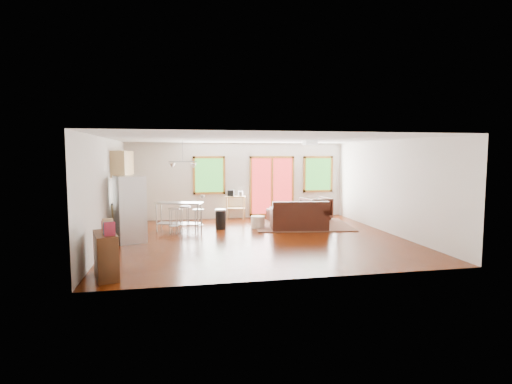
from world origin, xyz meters
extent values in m
cube|color=#330F02|center=(0.00, 0.00, -0.01)|extent=(7.50, 7.00, 0.02)
cube|color=silver|center=(0.00, 0.00, 2.61)|extent=(7.50, 7.00, 0.02)
cube|color=beige|center=(0.00, 3.51, 1.30)|extent=(7.50, 0.02, 2.60)
cube|color=beige|center=(-3.76, 0.00, 1.30)|extent=(0.02, 7.00, 2.60)
cube|color=beige|center=(3.76, 0.00, 1.30)|extent=(0.02, 7.00, 2.60)
cube|color=beige|center=(0.00, -3.51, 1.30)|extent=(7.50, 0.02, 2.60)
cube|color=#20521B|center=(-1.00, 3.46, 1.50)|extent=(0.94, 0.02, 1.14)
cube|color=#92581F|center=(-1.00, 3.46, 2.11)|extent=(1.10, 0.05, 0.08)
cube|color=#92581F|center=(-1.00, 3.46, 0.89)|extent=(1.10, 0.05, 0.08)
cube|color=#92581F|center=(-1.51, 3.46, 1.50)|extent=(0.08, 0.05, 1.30)
cube|color=#92581F|center=(-0.49, 3.46, 1.50)|extent=(0.08, 0.05, 1.30)
cube|color=#A82223|center=(1.20, 3.46, 1.10)|extent=(1.44, 0.02, 1.94)
cube|color=#92581F|center=(1.20, 3.46, 2.11)|extent=(1.60, 0.05, 0.08)
cube|color=#92581F|center=(1.20, 3.46, 0.09)|extent=(1.60, 0.05, 0.08)
cube|color=#92581F|center=(0.44, 3.46, 1.10)|extent=(0.08, 0.05, 2.10)
cube|color=#92581F|center=(1.96, 3.46, 1.10)|extent=(0.08, 0.05, 2.10)
cube|color=#92581F|center=(1.20, 3.46, 1.10)|extent=(0.08, 0.05, 1.94)
cube|color=#20521B|center=(2.90, 3.46, 1.50)|extent=(0.94, 0.02, 1.14)
cube|color=#92581F|center=(2.90, 3.46, 2.11)|extent=(1.10, 0.05, 0.08)
cube|color=#92581F|center=(2.90, 3.46, 0.89)|extent=(1.10, 0.05, 0.08)
cube|color=#92581F|center=(2.39, 3.46, 1.50)|extent=(0.08, 0.05, 1.30)
cube|color=#92581F|center=(3.41, 3.46, 1.50)|extent=(0.08, 0.05, 1.30)
cube|color=#465431|center=(1.72, 1.63, 0.01)|extent=(3.17, 2.60, 0.03)
cube|color=black|center=(1.43, 1.03, 0.23)|extent=(1.73, 1.13, 0.45)
cube|color=black|center=(1.38, 0.69, 0.66)|extent=(1.64, 0.43, 0.41)
cube|color=black|center=(0.73, 1.13, 0.54)|extent=(0.34, 0.94, 0.17)
cube|color=black|center=(2.12, 0.94, 0.54)|extent=(0.34, 0.94, 0.17)
cube|color=black|center=(1.08, 1.13, 0.52)|extent=(0.74, 0.68, 0.13)
cube|color=black|center=(1.79, 1.04, 0.52)|extent=(0.74, 0.68, 0.13)
cube|color=#33190A|center=(2.00, 1.75, 0.36)|extent=(0.98, 0.61, 0.04)
cube|color=#33190A|center=(1.59, 1.55, 0.17)|extent=(0.06, 0.06, 0.35)
cube|color=#33190A|center=(2.40, 1.53, 0.17)|extent=(0.06, 0.06, 0.35)
cube|color=#33190A|center=(1.61, 1.98, 0.17)|extent=(0.06, 0.06, 0.35)
cube|color=#33190A|center=(2.41, 1.95, 0.17)|extent=(0.06, 0.06, 0.35)
imported|color=black|center=(2.50, 2.54, 0.43)|extent=(0.99, 0.95, 0.86)
cube|color=black|center=(1.16, 2.51, 0.20)|extent=(0.66, 0.66, 0.41)
cylinder|color=beige|center=(0.28, 1.46, 0.18)|extent=(0.54, 0.54, 0.36)
imported|color=silver|center=(1.69, 1.64, 0.50)|extent=(0.22, 0.23, 0.20)
sphere|color=#D61748|center=(1.72, 1.66, 0.66)|extent=(0.09, 0.09, 0.07)
sphere|color=#D61748|center=(1.65, 1.63, 0.68)|extent=(0.09, 0.09, 0.07)
sphere|color=#D61748|center=(1.69, 1.68, 0.70)|extent=(0.09, 0.09, 0.07)
imported|color=maroon|center=(2.08, 1.91, 0.54)|extent=(0.21, 0.09, 0.29)
cube|color=tan|center=(-3.45, 1.70, 0.45)|extent=(0.60, 2.20, 0.90)
cube|color=black|center=(-3.45, 1.70, 0.92)|extent=(0.64, 2.24, 0.04)
cube|color=tan|center=(-3.57, 1.70, 1.95)|extent=(0.36, 2.20, 0.70)
cylinder|color=#B7BABC|center=(-3.45, 1.20, 1.03)|extent=(0.12, 0.12, 0.18)
cube|color=black|center=(-3.45, 2.10, 1.04)|extent=(0.22, 0.18, 0.20)
cube|color=#B7BABC|center=(-3.24, 0.19, 0.84)|extent=(0.86, 0.85, 1.67)
cube|color=gray|center=(-2.94, 0.31, 0.84)|extent=(0.24, 0.58, 1.64)
cylinder|color=gray|center=(-2.85, 0.12, 0.98)|extent=(0.03, 0.03, 1.12)
cylinder|color=gray|center=(-3.00, 0.51, 0.98)|extent=(0.03, 0.03, 1.12)
cube|color=#B7BABC|center=(-2.03, 1.43, 0.82)|extent=(1.42, 0.89, 0.04)
cube|color=gray|center=(-2.03, 1.43, 0.22)|extent=(1.31, 0.80, 0.03)
cylinder|color=gray|center=(-2.67, 1.41, 0.40)|extent=(0.04, 0.04, 0.80)
cylinder|color=gray|center=(-1.52, 1.06, 0.40)|extent=(0.04, 0.04, 0.80)
cylinder|color=gray|center=(-2.55, 1.80, 0.40)|extent=(0.04, 0.04, 0.80)
cylinder|color=gray|center=(-1.40, 1.45, 0.40)|extent=(0.04, 0.04, 0.80)
imported|color=silver|center=(-1.36, 1.38, 1.01)|extent=(0.14, 0.12, 0.13)
cylinder|color=#B7BABC|center=(-2.18, 1.11, 0.69)|extent=(0.41, 0.41, 0.04)
cylinder|color=gray|center=(-2.07, 1.17, 0.33)|extent=(0.03, 0.03, 0.67)
cylinder|color=gray|center=(-2.24, 1.22, 0.33)|extent=(0.03, 0.03, 0.67)
cylinder|color=gray|center=(-2.29, 1.05, 0.33)|extent=(0.03, 0.03, 0.67)
cylinder|color=gray|center=(-2.12, 1.00, 0.33)|extent=(0.03, 0.03, 0.67)
cylinder|color=gray|center=(-2.18, 1.11, 0.22)|extent=(0.38, 0.38, 0.01)
cylinder|color=#B7BABC|center=(-1.88, 1.21, 0.73)|extent=(0.44, 0.44, 0.04)
cylinder|color=gray|center=(-1.77, 1.28, 0.36)|extent=(0.03, 0.03, 0.71)
cylinder|color=gray|center=(-1.95, 1.33, 0.36)|extent=(0.03, 0.03, 0.71)
cylinder|color=gray|center=(-2.00, 1.14, 0.36)|extent=(0.03, 0.03, 0.71)
cylinder|color=gray|center=(-1.82, 1.09, 0.36)|extent=(0.03, 0.03, 0.71)
cylinder|color=gray|center=(-1.88, 1.21, 0.23)|extent=(0.40, 0.40, 0.02)
cylinder|color=#B7BABC|center=(-1.50, 1.19, 0.64)|extent=(0.35, 0.35, 0.04)
cylinder|color=gray|center=(-1.40, 1.27, 0.31)|extent=(0.02, 0.02, 0.62)
cylinder|color=gray|center=(-1.57, 1.29, 0.31)|extent=(0.02, 0.02, 0.62)
cylinder|color=gray|center=(-1.59, 1.12, 0.31)|extent=(0.02, 0.02, 0.62)
cylinder|color=gray|center=(-1.42, 1.10, 0.31)|extent=(0.02, 0.02, 0.62)
cylinder|color=gray|center=(-1.50, 1.19, 0.20)|extent=(0.32, 0.32, 0.01)
cylinder|color=black|center=(-0.82, 1.53, 0.28)|extent=(0.36, 0.36, 0.55)
cylinder|color=#B7BABC|center=(-0.82, 1.53, 0.57)|extent=(0.37, 0.37, 0.05)
cube|color=tan|center=(-0.12, 3.26, 0.77)|extent=(0.75, 0.60, 0.04)
cube|color=tan|center=(-0.12, 3.26, 0.37)|extent=(0.70, 0.56, 0.03)
cube|color=tan|center=(-0.43, 3.19, 0.39)|extent=(0.05, 0.05, 0.78)
cube|color=tan|center=(0.10, 3.02, 0.39)|extent=(0.05, 0.05, 0.78)
cube|color=tan|center=(-0.33, 3.51, 0.39)|extent=(0.05, 0.05, 0.78)
cube|color=tan|center=(0.20, 3.34, 0.39)|extent=(0.05, 0.05, 0.78)
cube|color=black|center=(-0.27, 3.31, 0.89)|extent=(0.25, 0.24, 0.21)
cylinder|color=#B7BABC|center=(0.04, 3.21, 0.88)|extent=(0.19, 0.19, 0.17)
cube|color=#33190A|center=(-3.35, -2.73, 0.40)|extent=(0.57, 0.96, 0.80)
cube|color=maroon|center=(-3.22, -3.00, 0.92)|extent=(0.19, 0.10, 0.24)
cube|color=navy|center=(-3.26, -2.86, 0.91)|extent=(0.19, 0.10, 0.22)
cube|color=tan|center=(-3.30, -2.71, 0.93)|extent=(0.19, 0.10, 0.26)
cube|color=maroon|center=(-3.34, -2.57, 0.90)|extent=(0.19, 0.10, 0.20)
cube|color=white|center=(1.60, 0.60, 2.53)|extent=(0.35, 0.35, 0.12)
cylinder|color=gray|center=(-1.90, 1.50, 2.30)|extent=(0.02, 0.02, 0.60)
cube|color=gray|center=(-1.90, 1.50, 2.00)|extent=(0.80, 0.04, 0.03)
cone|color=#B7BABC|center=(-2.20, 1.50, 1.88)|extent=(0.18, 0.18, 0.14)
cone|color=#B7BABC|center=(-1.60, 1.50, 1.88)|extent=(0.18, 0.18, 0.14)
camera|label=1|loc=(-2.07, -10.13, 2.20)|focal=28.00mm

